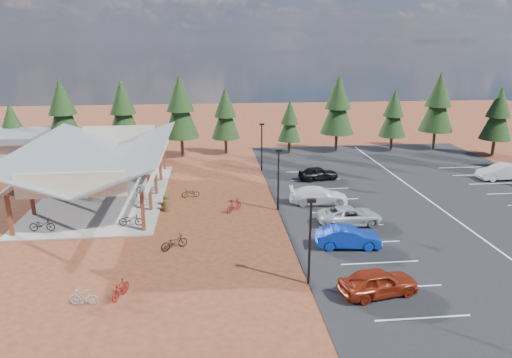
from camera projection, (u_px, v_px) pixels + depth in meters
name	position (u px, v px, depth m)	size (l,w,h in m)	color
ground	(218.00, 221.00, 35.26)	(140.00, 140.00, 0.00)	#552A16
asphalt_lot	(429.00, 200.00, 39.89)	(27.00, 44.00, 0.04)	black
concrete_pad	(105.00, 196.00, 40.95)	(10.60, 18.60, 0.10)	gray
bike_pavilion	(101.00, 155.00, 39.86)	(11.65, 19.40, 4.97)	#592819
lamp_post_0	(310.00, 236.00, 25.35)	(0.50, 0.25, 5.14)	black
lamp_post_1	(278.00, 175.00, 36.78)	(0.50, 0.25, 5.14)	black
lamp_post_2	(262.00, 144.00, 48.21)	(0.50, 0.25, 5.14)	black
trash_bin_0	(167.00, 206.00, 37.31)	(0.60, 0.60, 0.90)	#503C1C
trash_bin_1	(167.00, 201.00, 38.46)	(0.60, 0.60, 0.90)	#503C1C
pine_0	(12.00, 125.00, 52.37)	(2.89, 2.89, 6.72)	#382314
pine_1	(62.00, 110.00, 52.24)	(4.07, 4.07, 9.47)	#382314
pine_2	(123.00, 110.00, 53.78)	(3.95, 3.95, 9.19)	#382314
pine_3	(180.00, 107.00, 53.36)	(4.21, 4.21, 9.81)	#382314
pine_4	(225.00, 114.00, 55.04)	(3.51, 3.51, 8.18)	#382314
pine_5	(290.00, 121.00, 55.59)	(2.82, 2.82, 6.57)	#382314
pine_6	(338.00, 105.00, 56.00)	(4.13, 4.13, 9.63)	#382314
pine_7	(394.00, 113.00, 56.53)	(3.37, 3.37, 7.86)	#382314
pine_8	(438.00, 102.00, 57.21)	(4.21, 4.21, 9.82)	#382314
pine_13	(498.00, 114.00, 54.05)	(3.62, 3.62, 8.43)	#382314
bike_0	(42.00, 225.00, 33.10)	(0.64, 1.83, 0.96)	black
bike_1	(83.00, 191.00, 40.24)	(0.51, 1.81, 1.09)	gray
bike_2	(91.00, 187.00, 41.77)	(0.58, 1.68, 0.88)	navy
bike_3	(101.00, 172.00, 46.44)	(0.46, 1.64, 0.99)	maroon
bike_4	(131.00, 220.00, 34.08)	(0.62, 1.79, 0.94)	black
bike_5	(140.00, 200.00, 38.20)	(0.49, 1.75, 1.05)	gray
bike_6	(146.00, 188.00, 41.27)	(0.64, 1.84, 0.96)	#1E339E
bike_7	(139.00, 167.00, 48.42)	(0.44, 1.55, 0.93)	maroon
bike_11	(121.00, 289.00, 24.66)	(0.48, 1.69, 1.02)	maroon
bike_12	(174.00, 242.00, 30.42)	(0.67, 1.92, 1.01)	black
bike_13	(84.00, 297.00, 23.95)	(0.43, 1.54, 0.92)	#9BA0A4
bike_15	(234.00, 205.00, 37.17)	(0.51, 1.80, 1.08)	maroon
bike_16	(191.00, 193.00, 40.57)	(0.54, 1.55, 0.81)	black
car_0	(378.00, 282.00, 24.81)	(1.76, 4.38, 1.49)	maroon
car_1	(348.00, 237.00, 30.56)	(1.52, 4.36, 1.44)	#0A2B9E
car_2	(350.00, 216.00, 34.46)	(2.26, 4.89, 1.36)	#A5AAAD
car_3	(319.00, 195.00, 38.86)	(2.03, 4.99, 1.45)	white
car_4	(318.00, 173.00, 45.58)	(1.57, 3.91, 1.33)	black
car_9	(502.00, 172.00, 45.63)	(1.67, 4.79, 1.58)	silver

